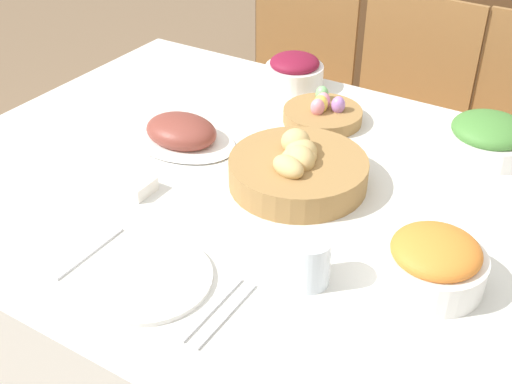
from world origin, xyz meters
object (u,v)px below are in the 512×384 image
(sideboard, at_px, (413,45))
(ham_platter, at_px, (181,133))
(carrot_bowl, at_px, (434,262))
(chair_far_center, at_px, (397,121))
(egg_basket, at_px, (323,113))
(green_salad_bowl, at_px, (488,137))
(drinking_cup, at_px, (310,261))
(bread_basket, at_px, (298,169))
(beet_salad_bowl, at_px, (294,72))
(spoon, at_px, (226,315))
(butter_dish, at_px, (129,183))
(fork, at_px, (90,253))
(dinner_plate, at_px, (148,278))
(knife, at_px, (212,309))
(chair_far_left, at_px, (289,93))

(sideboard, bearing_deg, ham_platter, -90.30)
(ham_platter, height_order, carrot_bowl, carrot_bowl)
(chair_far_center, height_order, ham_platter, chair_far_center)
(egg_basket, xyz_separation_m, ham_platter, (-0.25, -0.29, 0.00))
(green_salad_bowl, bearing_deg, drinking_cup, -103.09)
(bread_basket, bearing_deg, beet_salad_bowl, 119.80)
(sideboard, bearing_deg, drinking_cup, -76.09)
(spoon, distance_m, drinking_cup, 0.18)
(carrot_bowl, bearing_deg, green_salad_bowl, 94.67)
(egg_basket, bearing_deg, butter_dish, -112.93)
(sideboard, height_order, fork, sideboard)
(dinner_plate, distance_m, butter_dish, 0.32)
(sideboard, distance_m, egg_basket, 1.54)
(beet_salad_bowl, relative_size, spoon, 0.94)
(bread_basket, relative_size, fork, 1.73)
(beet_salad_bowl, xyz_separation_m, spoon, (0.36, -0.89, -0.05))
(ham_platter, bearing_deg, green_salad_bowl, 27.70)
(green_salad_bowl, bearing_deg, sideboard, 115.06)
(bread_basket, height_order, fork, bread_basket)
(chair_far_center, distance_m, drinking_cup, 1.24)
(knife, bearing_deg, egg_basket, 101.75)
(drinking_cup, height_order, butter_dish, drinking_cup)
(sideboard, height_order, knife, sideboard)
(chair_far_left, distance_m, ham_platter, 0.94)
(bread_basket, distance_m, ham_platter, 0.35)
(green_salad_bowl, height_order, beet_salad_bowl, beet_salad_bowl)
(green_salad_bowl, distance_m, fork, 0.98)
(beet_salad_bowl, distance_m, butter_dish, 0.68)
(beet_salad_bowl, bearing_deg, sideboard, 93.16)
(egg_basket, distance_m, spoon, 0.77)
(green_salad_bowl, bearing_deg, carrot_bowl, -85.33)
(chair_far_center, relative_size, fork, 4.98)
(dinner_plate, distance_m, fork, 0.15)
(fork, bearing_deg, chair_far_left, 102.00)
(ham_platter, relative_size, drinking_cup, 3.10)
(egg_basket, xyz_separation_m, carrot_bowl, (0.46, -0.47, 0.03))
(chair_far_left, distance_m, dinner_plate, 1.43)
(fork, bearing_deg, sideboard, 92.50)
(green_salad_bowl, xyz_separation_m, drinking_cup, (-0.15, -0.65, 0.00))
(carrot_bowl, height_order, beet_salad_bowl, carrot_bowl)
(bread_basket, height_order, carrot_bowl, bread_basket)
(beet_salad_bowl, bearing_deg, chair_far_left, 120.12)
(chair_far_center, xyz_separation_m, dinner_plate, (-0.00, -1.34, 0.27))
(sideboard, height_order, egg_basket, sideboard)
(beet_salad_bowl, relative_size, butter_dish, 1.50)
(ham_platter, height_order, butter_dish, ham_platter)
(chair_far_center, bearing_deg, chair_far_left, -177.17)
(chair_far_center, height_order, butter_dish, chair_far_center)
(egg_basket, distance_m, green_salad_bowl, 0.42)
(bread_basket, distance_m, drinking_cup, 0.33)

